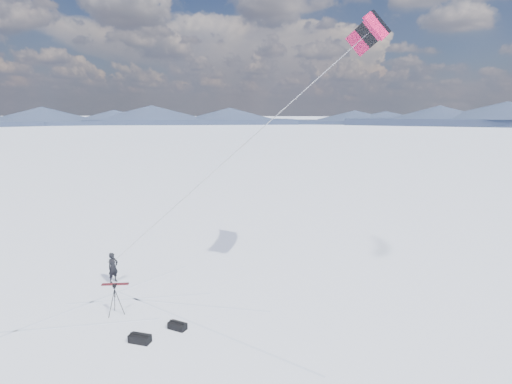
% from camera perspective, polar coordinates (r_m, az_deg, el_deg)
% --- Properties ---
extents(ground, '(1800.00, 1800.00, 0.00)m').
position_cam_1_polar(ground, '(20.93, -18.51, -15.32)').
color(ground, white).
extents(horizon_hills, '(704.00, 704.00, 8.05)m').
position_cam_1_polar(horizon_hills, '(19.79, -19.04, -7.12)').
color(horizon_hills, '#1B2838').
rests_on(horizon_hills, ground).
extents(snow_tracks, '(13.93, 10.25, 0.01)m').
position_cam_1_polar(snow_tracks, '(21.44, -22.37, -14.93)').
color(snow_tracks, silver).
rests_on(snow_tracks, ground).
extents(snowkiter, '(0.58, 0.70, 1.63)m').
position_cam_1_polar(snowkiter, '(24.59, -18.41, -11.32)').
color(snowkiter, black).
rests_on(snowkiter, ground).
extents(snowboard, '(1.42, 0.67, 0.04)m').
position_cam_1_polar(snowboard, '(24.24, -18.27, -11.59)').
color(snowboard, maroon).
rests_on(snowboard, ground).
extents(tripod, '(0.69, 0.72, 1.43)m').
position_cam_1_polar(tripod, '(20.61, -18.29, -12.91)').
color(tripod, black).
rests_on(tripod, ground).
extents(gear_bag_a, '(0.87, 0.45, 0.38)m').
position_cam_1_polar(gear_bag_a, '(18.40, -15.23, -18.33)').
color(gear_bag_a, black).
rests_on(gear_bag_a, ground).
extents(gear_bag_b, '(0.85, 0.55, 0.36)m').
position_cam_1_polar(gear_bag_b, '(19.04, -10.44, -17.13)').
color(gear_bag_b, black).
rests_on(gear_bag_b, ground).
extents(power_kite, '(13.90, 5.14, 12.34)m').
position_cam_1_polar(power_kite, '(21.72, 14.91, 19.90)').
color(power_kite, '#C01144').
rests_on(power_kite, ground).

